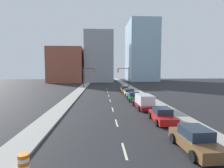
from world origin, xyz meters
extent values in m
cube|color=#9E9B93|center=(-6.99, 51.86, 0.08)|extent=(2.28, 103.72, 0.16)
cube|color=#9E9B93|center=(6.99, 51.86, 0.08)|extent=(2.28, 103.72, 0.16)
cube|color=beige|center=(0.00, 9.28, 0.00)|extent=(0.16, 2.40, 0.01)
cube|color=beige|center=(0.00, 15.26, 0.00)|extent=(0.16, 2.40, 0.01)
cube|color=beige|center=(0.00, 21.18, 0.00)|extent=(0.16, 2.40, 0.01)
cube|color=beige|center=(0.00, 27.91, 0.00)|extent=(0.16, 2.40, 0.01)
cube|color=beige|center=(0.00, 33.58, 0.00)|extent=(0.16, 2.40, 0.01)
cube|color=beige|center=(0.00, 39.87, 0.00)|extent=(0.16, 2.40, 0.01)
cube|color=beige|center=(0.00, 45.95, 0.00)|extent=(0.16, 2.40, 0.01)
cube|color=#9E513D|center=(-16.29, 75.46, 7.23)|extent=(14.00, 16.00, 14.46)
cube|color=#99999E|center=(-2.50, 79.46, 10.75)|extent=(12.00, 20.00, 21.49)
cube|color=#99B7CC|center=(17.94, 83.46, 13.97)|extent=(13.00, 20.00, 27.95)
cylinder|color=#38383D|center=(-6.84, 50.76, 3.03)|extent=(0.24, 0.24, 6.06)
cylinder|color=#38383D|center=(-5.20, 50.76, 5.66)|extent=(3.28, 0.16, 0.16)
cube|color=#B79319|center=(-3.56, 50.76, 5.03)|extent=(0.34, 0.32, 1.10)
cylinder|color=#4C0C0C|center=(-3.56, 50.59, 5.37)|extent=(0.22, 0.04, 0.22)
cylinder|color=yellow|center=(-3.56, 50.59, 5.03)|extent=(0.22, 0.04, 0.22)
cylinder|color=#0C3F14|center=(-3.56, 50.59, 4.69)|extent=(0.22, 0.04, 0.22)
cylinder|color=#38383D|center=(6.81, 50.76, 3.03)|extent=(0.24, 0.24, 6.06)
cylinder|color=#38383D|center=(5.18, 50.76, 5.66)|extent=(3.28, 0.16, 0.16)
cube|color=#B79319|center=(3.54, 50.76, 5.03)|extent=(0.34, 0.32, 1.10)
cylinder|color=#4C0C0C|center=(3.54, 50.59, 5.37)|extent=(0.22, 0.04, 0.22)
cylinder|color=yellow|center=(3.54, 50.59, 5.03)|extent=(0.22, 0.04, 0.22)
cylinder|color=#0C3F14|center=(3.54, 50.59, 4.69)|extent=(0.22, 0.04, 0.22)
cylinder|color=white|center=(-5.47, 7.24, 0.29)|extent=(0.56, 0.56, 0.19)
cylinder|color=orange|center=(-5.47, 7.24, 0.47)|extent=(0.56, 0.56, 0.19)
cylinder|color=white|center=(-5.47, 7.24, 0.67)|extent=(0.56, 0.56, 0.19)
cylinder|color=orange|center=(-5.47, 7.24, 0.85)|extent=(0.56, 0.56, 0.19)
cube|color=brown|center=(4.58, 9.02, 0.54)|extent=(1.86, 4.34, 0.71)
cube|color=#1E2838|center=(4.58, 9.02, 1.22)|extent=(1.58, 1.97, 0.65)
cylinder|color=black|center=(3.64, 10.33, 0.33)|extent=(0.24, 0.67, 0.66)
cylinder|color=black|center=(5.44, 10.38, 0.33)|extent=(0.24, 0.67, 0.66)
cylinder|color=black|center=(3.72, 7.67, 0.33)|extent=(0.24, 0.67, 0.66)
cylinder|color=black|center=(5.52, 7.72, 0.33)|extent=(0.24, 0.67, 0.66)
cube|color=red|center=(4.64, 15.33, 0.51)|extent=(1.92, 4.36, 0.66)
cube|color=#1E2838|center=(4.64, 15.33, 1.14)|extent=(1.62, 1.99, 0.61)
cylinder|color=black|center=(3.78, 16.69, 0.32)|extent=(0.24, 0.65, 0.64)
cylinder|color=black|center=(5.61, 16.63, 0.32)|extent=(0.24, 0.65, 0.64)
cylinder|color=black|center=(3.68, 14.03, 0.32)|extent=(0.24, 0.65, 0.64)
cylinder|color=black|center=(5.51, 13.97, 0.32)|extent=(0.24, 0.65, 0.64)
cube|color=maroon|center=(4.34, 21.76, 0.42)|extent=(2.27, 5.62, 0.48)
cube|color=silver|center=(4.35, 21.49, 1.28)|extent=(1.96, 3.50, 1.23)
cylinder|color=black|center=(3.20, 23.46, 0.33)|extent=(0.24, 0.67, 0.66)
cylinder|color=black|center=(5.38, 23.52, 0.33)|extent=(0.24, 0.67, 0.66)
cylinder|color=black|center=(3.29, 20.01, 0.33)|extent=(0.24, 0.67, 0.66)
cylinder|color=black|center=(5.48, 20.07, 0.33)|extent=(0.24, 0.67, 0.66)
cube|color=#1E6033|center=(4.12, 27.66, 0.50)|extent=(2.14, 4.71, 0.66)
cube|color=#1E2838|center=(4.12, 27.66, 1.12)|extent=(1.77, 2.16, 0.60)
cylinder|color=black|center=(3.22, 29.14, 0.31)|extent=(0.25, 0.63, 0.62)
cylinder|color=black|center=(5.18, 29.03, 0.31)|extent=(0.25, 0.63, 0.62)
cylinder|color=black|center=(3.07, 26.28, 0.31)|extent=(0.25, 0.63, 0.62)
cylinder|color=black|center=(5.02, 26.17, 0.31)|extent=(0.25, 0.63, 0.62)
cube|color=silver|center=(4.17, 33.49, 0.49)|extent=(1.95, 4.69, 0.60)
cube|color=#1E2838|center=(4.17, 33.49, 1.08)|extent=(1.69, 2.12, 0.58)
cylinder|color=black|center=(3.18, 34.92, 0.35)|extent=(0.23, 0.71, 0.71)
cylinder|color=black|center=(5.13, 34.95, 0.35)|extent=(0.23, 0.71, 0.71)
cylinder|color=black|center=(3.22, 32.03, 0.35)|extent=(0.23, 0.71, 0.71)
cylinder|color=black|center=(5.17, 32.06, 0.35)|extent=(0.23, 0.71, 0.71)
cube|color=orange|center=(4.01, 39.73, 0.49)|extent=(1.94, 4.87, 0.64)
cube|color=#1E2838|center=(4.01, 39.73, 1.10)|extent=(1.61, 2.23, 0.59)
cylinder|color=black|center=(3.20, 41.26, 0.30)|extent=(0.25, 0.61, 0.60)
cylinder|color=black|center=(4.97, 41.17, 0.30)|extent=(0.25, 0.61, 0.60)
cylinder|color=black|center=(3.05, 38.30, 0.30)|extent=(0.25, 0.61, 0.60)
cylinder|color=black|center=(4.82, 38.21, 0.30)|extent=(0.25, 0.61, 0.60)
camera|label=1|loc=(-1.47, -1.59, 5.25)|focal=28.00mm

